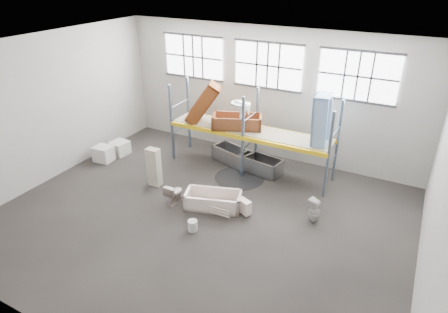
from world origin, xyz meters
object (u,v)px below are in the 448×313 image
Objects in this scene: toilet_white at (314,210)px; steel_tub_left at (233,155)px; cistern_tall at (154,167)px; carton_near at (104,154)px; bathtub_beige at (213,200)px; steel_tub_right at (260,165)px; rust_tub_flat at (237,122)px; blue_tub_upright at (321,121)px; bucket at (193,226)px; toilet_beige at (174,193)px.

steel_tub_left is at bearing -105.16° from toilet_white.
cistern_tall is 2.00× the size of carton_near.
steel_tub_right is (0.40, 2.85, 0.03)m from bathtub_beige.
rust_tub_flat is 2.56× the size of carton_near.
steel_tub_left is 1.01× the size of steel_tub_right.
bathtub_beige is 2.55× the size of carton_near.
rust_tub_flat reaches higher than bathtub_beige.
bathtub_beige is 0.99× the size of rust_tub_flat.
blue_tub_upright is at bearing 27.79° from cistern_tall.
toilet_white is 2.31× the size of bucket.
bathtub_beige is at bearing -60.46° from toilet_white.
cistern_tall reaches higher than carton_near.
toilet_beige is 3.57m from rust_tub_flat.
toilet_beige is 1.00× the size of carton_near.
carton_near is (-4.13, 1.18, -0.05)m from toilet_beige.
bathtub_beige is at bearing -161.18° from toilet_beige.
toilet_white is at bearing -74.27° from blue_tub_upright.
bucket is (1.31, -0.98, -0.18)m from toilet_beige.
steel_tub_right is 2.93m from blue_tub_upright.
steel_tub_left is 5.05m from carton_near.
steel_tub_right is at bearing 19.23° from carton_near.
bucket is at bearing -21.66° from carton_near.
cistern_tall is 0.78× the size of rust_tub_flat.
rust_tub_flat is (1.90, 2.56, 1.13)m from cistern_tall.
bucket is at bearing -32.37° from cistern_tall.
blue_tub_upright is 5.31m from bucket.
blue_tub_upright reaches higher than cistern_tall.
blue_tub_upright is (3.68, 3.22, 2.05)m from toilet_beige.
rust_tub_flat is at bearing -41.17° from steel_tub_left.
rust_tub_flat is at bearing 53.24° from cistern_tall.
blue_tub_upright reaches higher than steel_tub_right.
cistern_tall is at bearing -23.57° from toilet_beige.
carton_near reaches higher than bucket.
bucket is at bearing -105.18° from bathtub_beige.
carton_near reaches higher than bathtub_beige.
rust_tub_flat is at bearing 83.89° from bathtub_beige.
cistern_tall is at bearing -152.08° from blue_tub_upright.
toilet_beige is 0.50× the size of cistern_tall.
toilet_beige is 4.41m from toilet_white.
toilet_beige is 2.07× the size of bucket.
cistern_tall is 5.54m from toilet_white.
steel_tub_left is 4.49m from bucket.
toilet_white is at bearing -30.89° from steel_tub_left.
rust_tub_flat is 1.03× the size of blue_tub_upright.
toilet_beige is at bearing 143.13° from bucket.
cistern_tall is 3.88m from steel_tub_right.
cistern_tall is 2.98m from carton_near.
toilet_beige is at bearing 177.93° from bathtub_beige.
cistern_tall is at bearing -10.90° from carton_near.
steel_tub_left is 1.57m from rust_tub_flat.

